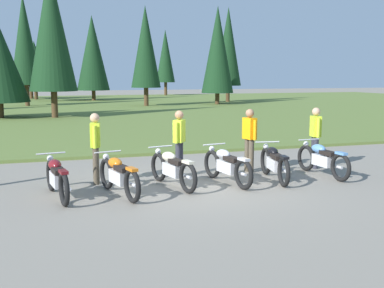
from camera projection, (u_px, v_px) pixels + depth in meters
The scene contains 13 objects.
ground_plane at pixel (200, 186), 10.98m from camera, with size 140.00×140.00×0.00m, color gray.
grass_moorland at pixel (88, 108), 35.82m from camera, with size 80.00×44.00×0.10m, color #5B7033.
forest_treeline at pixel (47, 52), 37.43m from camera, with size 35.92×29.70×8.77m.
motorcycle_maroon at pixel (57, 178), 9.85m from camera, with size 0.66×2.09×0.88m.
motorcycle_orange at pixel (118, 175), 10.08m from camera, with size 0.75×2.07×0.88m.
motorcycle_cream at pixel (172, 168), 10.84m from camera, with size 0.74×2.07×0.88m.
motorcycle_silver at pixel (227, 165), 11.20m from camera, with size 0.68×2.09×0.88m.
motorcycle_black at pixel (274, 162), 11.54m from camera, with size 0.63×2.09×0.88m.
motorcycle_sky_blue at pixel (322, 159), 12.03m from camera, with size 0.62×2.10×0.88m.
rider_near_row_end at pixel (95, 144), 11.10m from camera, with size 0.28×0.54×1.67m.
rider_in_hivis_vest at pixel (315, 134), 12.97m from camera, with size 0.30×0.54×1.67m.
rider_with_back_turned at pixel (179, 139), 11.89m from camera, with size 0.38×0.47×1.67m.
rider_checking_bike at pixel (249, 136), 12.45m from camera, with size 0.29×0.54×1.67m.
Camera 1 is at (-3.44, -10.16, 2.55)m, focal length 44.42 mm.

